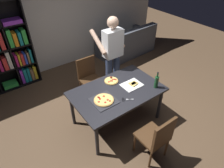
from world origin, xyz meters
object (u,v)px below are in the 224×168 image
at_px(dining_table, 117,94).
at_px(chair_near_camera, 157,137).
at_px(wine_bottle, 156,82).
at_px(kitchen_scissors, 126,99).
at_px(chair_far_side, 89,76).
at_px(couch, 127,45).
at_px(pepperoni_pizza_on_tray, 104,100).
at_px(second_pizza_plain, 111,81).
at_px(person_serving_pizza, 112,53).

height_order(dining_table, chair_near_camera, chair_near_camera).
bearing_deg(wine_bottle, kitchen_scissors, 175.15).
distance_m(chair_far_side, kitchen_scissors, 1.28).
distance_m(chair_far_side, couch, 2.16).
bearing_deg(kitchen_scissors, couch, 49.39).
relative_size(dining_table, pepperoni_pizza_on_tray, 4.07).
distance_m(dining_table, pepperoni_pizza_on_tray, 0.36).
height_order(chair_near_camera, wine_bottle, wine_bottle).
distance_m(dining_table, kitchen_scissors, 0.29).
relative_size(chair_far_side, second_pizza_plain, 3.53).
distance_m(pepperoni_pizza_on_tray, wine_bottle, 0.98).
distance_m(chair_far_side, wine_bottle, 1.49).
bearing_deg(kitchen_scissors, dining_table, 82.99).
bearing_deg(wine_bottle, dining_table, 151.80).
xyz_separation_m(person_serving_pizza, wine_bottle, (0.15, -1.09, -0.13)).
height_order(chair_near_camera, second_pizza_plain, chair_near_camera).
xyz_separation_m(pepperoni_pizza_on_tray, second_pizza_plain, (0.42, 0.36, -0.00)).
height_order(chair_far_side, second_pizza_plain, chair_far_side).
relative_size(dining_table, couch, 0.90).
bearing_deg(wine_bottle, second_pizza_plain, 131.24).
xyz_separation_m(dining_table, couch, (1.90, 1.99, -0.37)).
bearing_deg(chair_far_side, couch, 27.79).
bearing_deg(kitchen_scissors, wine_bottle, -4.85).
distance_m(couch, person_serving_pizza, 2.02).
xyz_separation_m(dining_table, pepperoni_pizza_on_tray, (-0.34, -0.09, 0.09)).
distance_m(pepperoni_pizza_on_tray, kitchen_scissors, 0.36).
bearing_deg(wine_bottle, chair_far_side, 114.98).
height_order(chair_far_side, pepperoni_pizza_on_tray, chair_far_side).
bearing_deg(dining_table, pepperoni_pizza_on_tray, -165.78).
height_order(person_serving_pizza, kitchen_scissors, person_serving_pizza).
distance_m(pepperoni_pizza_on_tray, second_pizza_plain, 0.55).
xyz_separation_m(chair_far_side, person_serving_pizza, (0.46, -0.22, 0.49)).
xyz_separation_m(chair_near_camera, chair_far_side, (0.00, 1.97, 0.00)).
height_order(couch, wine_bottle, wine_bottle).
xyz_separation_m(chair_far_side, kitchen_scissors, (-0.03, -1.26, 0.24)).
bearing_deg(chair_far_side, pepperoni_pizza_on_tray, -107.49).
height_order(wine_bottle, second_pizza_plain, wine_bottle).
relative_size(chair_near_camera, couch, 0.51).
bearing_deg(dining_table, chair_near_camera, -90.00).
bearing_deg(couch, second_pizza_plain, -136.90).
distance_m(chair_far_side, pepperoni_pizza_on_tray, 1.15).
xyz_separation_m(dining_table, kitchen_scissors, (-0.03, -0.27, 0.08)).
distance_m(kitchen_scissors, second_pizza_plain, 0.56).
relative_size(chair_far_side, person_serving_pizza, 0.51).
bearing_deg(couch, chair_near_camera, -122.66).
relative_size(couch, second_pizza_plain, 6.86).
bearing_deg(pepperoni_pizza_on_tray, chair_far_side, 72.51).
xyz_separation_m(dining_table, chair_far_side, (0.00, 0.98, -0.17)).
distance_m(wine_bottle, kitchen_scissors, 0.66).
xyz_separation_m(person_serving_pizza, pepperoni_pizza_on_tray, (-0.79, -0.85, -0.23)).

